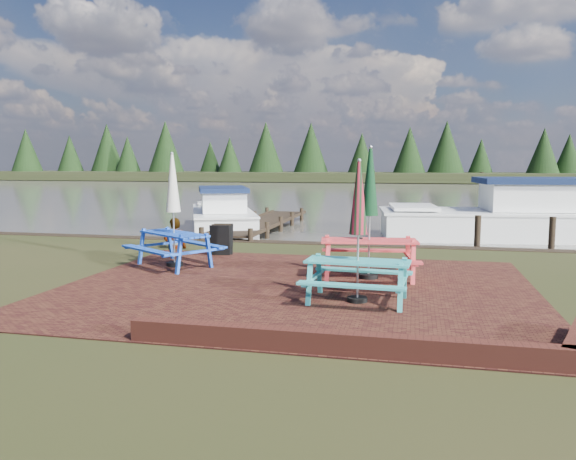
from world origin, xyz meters
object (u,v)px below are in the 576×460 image
(picnic_table_red, at_px, (369,234))
(person, at_px, (174,218))
(picnic_table_blue, at_px, (174,228))
(chalkboard, at_px, (222,240))
(boat_near, at_px, (513,219))
(jetty, at_px, (262,223))
(picnic_table_teal, at_px, (358,254))
(boat_jetty, at_px, (222,216))

(picnic_table_red, distance_m, person, 6.38)
(picnic_table_blue, bearing_deg, chalkboard, 105.99)
(picnic_table_blue, relative_size, chalkboard, 3.20)
(chalkboard, xyz_separation_m, boat_near, (8.18, 6.54, 0.06))
(boat_near, distance_m, person, 11.40)
(boat_near, bearing_deg, jetty, 80.38)
(chalkboard, bearing_deg, picnic_table_red, -38.80)
(picnic_table_red, height_order, person, picnic_table_red)
(picnic_table_red, xyz_separation_m, picnic_table_blue, (-4.53, 0.41, -0.04))
(picnic_table_teal, bearing_deg, picnic_table_blue, 155.13)
(boat_jetty, bearing_deg, picnic_table_teal, -82.46)
(picnic_table_teal, distance_m, jetty, 12.16)
(chalkboard, height_order, jetty, chalkboard)
(picnic_table_blue, bearing_deg, boat_near, 77.22)
(chalkboard, bearing_deg, picnic_table_teal, -57.19)
(boat_near, height_order, person, boat_near)
(picnic_table_teal, xyz_separation_m, boat_jetty, (-6.28, 10.86, -0.50))
(jetty, relative_size, boat_near, 1.03)
(picnic_table_teal, height_order, picnic_table_blue, picnic_table_blue)
(picnic_table_teal, relative_size, person, 1.42)
(person, bearing_deg, chalkboard, 136.69)
(chalkboard, distance_m, boat_near, 10.47)
(chalkboard, xyz_separation_m, boat_jetty, (-2.33, 6.68, -0.06))
(jetty, height_order, person, person)
(chalkboard, distance_m, jetty, 7.03)
(picnic_table_blue, bearing_deg, boat_jetty, 135.71)
(picnic_table_teal, height_order, picnic_table_red, picnic_table_red)
(picnic_table_red, relative_size, picnic_table_blue, 1.04)
(picnic_table_red, xyz_separation_m, chalkboard, (-3.98, 2.14, -0.53))
(picnic_table_red, height_order, picnic_table_blue, picnic_table_red)
(chalkboard, relative_size, boat_jetty, 0.12)
(picnic_table_red, xyz_separation_m, jetty, (-4.80, 9.11, -0.84))
(picnic_table_blue, height_order, boat_jetty, picnic_table_blue)
(chalkboard, relative_size, person, 0.47)
(picnic_table_red, distance_m, jetty, 10.33)
(boat_near, bearing_deg, picnic_table_red, 147.30)
(picnic_table_teal, xyz_separation_m, picnic_table_red, (0.03, 2.04, 0.10))
(jetty, height_order, boat_jetty, boat_jetty)
(picnic_table_red, xyz_separation_m, boat_jetty, (-6.30, 8.82, -0.60))
(jetty, xyz_separation_m, person, (-0.85, -6.15, 0.75))
(picnic_table_teal, relative_size, boat_jetty, 0.36)
(jetty, bearing_deg, picnic_table_red, -62.23)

